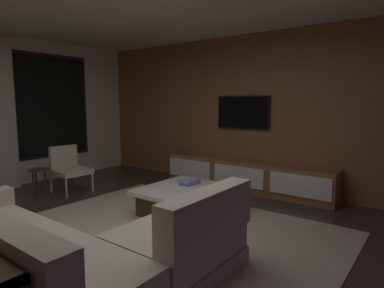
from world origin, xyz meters
name	(u,v)px	position (x,y,z in m)	size (l,w,h in m)	color
floor	(128,247)	(0.00, 0.00, 0.00)	(9.20, 9.20, 0.00)	#332B26
media_wall	(258,112)	(3.06, 0.00, 1.35)	(0.12, 7.80, 2.70)	brown
area_rug	(158,238)	(0.35, -0.10, 0.01)	(3.20, 3.80, 0.01)	#ADA391
sectional_couch	(64,255)	(-0.84, -0.18, 0.29)	(1.98, 2.50, 0.82)	#A49C8C
coffee_table	(188,201)	(1.20, 0.12, 0.19)	(1.16, 1.16, 0.36)	#3E2C16
book_stack_on_coffee_table	(189,182)	(1.39, 0.25, 0.40)	(0.29, 0.22, 0.07)	#B780D6
accent_chair_near_window	(68,167)	(0.88, 2.47, 0.43)	(0.57, 0.59, 0.78)	#B2ADA0
side_stool	(39,174)	(0.40, 2.56, 0.37)	(0.32, 0.32, 0.46)	#333338
media_console	(247,176)	(2.77, 0.05, 0.25)	(0.46, 3.10, 0.52)	brown
mounted_tv	(243,112)	(2.95, 0.25, 1.35)	(0.05, 1.00, 0.58)	black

